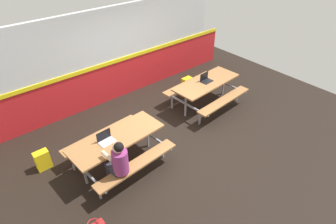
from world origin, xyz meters
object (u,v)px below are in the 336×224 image
(laptop_silver, at_px, (106,140))
(student_nearer, at_px, (118,161))
(picnic_table_right, at_px, (206,87))
(satchel_spare, at_px, (43,160))
(laptop_dark, at_px, (206,80))
(backpack_dark, at_px, (187,84))
(picnic_table_left, at_px, (117,143))

(laptop_silver, bearing_deg, student_nearer, -99.47)
(picnic_table_right, distance_m, satchel_spare, 4.46)
(picnic_table_right, relative_size, laptop_dark, 6.10)
(backpack_dark, bearing_deg, laptop_silver, -159.05)
(student_nearer, distance_m, backpack_dark, 4.09)
(picnic_table_left, height_order, laptop_silver, laptop_silver)
(picnic_table_right, bearing_deg, laptop_silver, -172.75)
(picnic_table_left, bearing_deg, laptop_silver, 174.21)
(picnic_table_right, relative_size, backpack_dark, 4.62)
(laptop_dark, relative_size, satchel_spare, 0.76)
(student_nearer, distance_m, satchel_spare, 1.87)
(picnic_table_left, relative_size, picnic_table_right, 1.00)
(laptop_dark, relative_size, backpack_dark, 0.76)
(picnic_table_left, xyz_separation_m, laptop_silver, (-0.22, 0.02, 0.21))
(student_nearer, xyz_separation_m, laptop_dark, (3.45, 1.06, 0.08))
(picnic_table_left, bearing_deg, satchel_spare, 144.36)
(picnic_table_left, distance_m, laptop_dark, 3.17)
(laptop_silver, bearing_deg, picnic_table_left, -5.79)
(picnic_table_right, relative_size, student_nearer, 1.69)
(picnic_table_right, relative_size, satchel_spare, 4.62)
(picnic_table_left, xyz_separation_m, student_nearer, (-0.32, -0.58, 0.13))
(backpack_dark, bearing_deg, student_nearer, -151.60)
(laptop_dark, height_order, backpack_dark, laptop_dark)
(picnic_table_left, distance_m, satchel_spare, 1.64)
(student_nearer, distance_m, laptop_dark, 3.61)
(picnic_table_left, bearing_deg, backpack_dark, 22.61)
(laptop_silver, relative_size, satchel_spare, 0.76)
(laptop_dark, bearing_deg, picnic_table_left, -171.16)
(laptop_silver, height_order, backpack_dark, laptop_silver)
(picnic_table_right, height_order, laptop_dark, laptop_dark)
(picnic_table_right, bearing_deg, laptop_dark, 87.08)
(student_nearer, height_order, laptop_silver, student_nearer)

